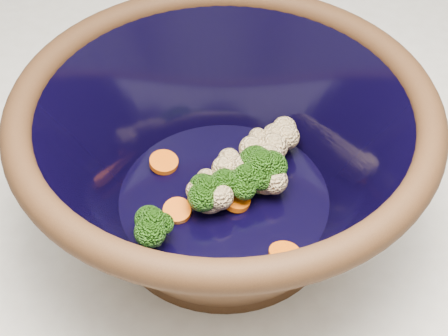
# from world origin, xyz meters

# --- Properties ---
(mixing_bowl) EXTENTS (0.37, 0.37, 0.16)m
(mixing_bowl) POSITION_xyz_m (-0.11, 0.04, 0.99)
(mixing_bowl) COLOR black
(mixing_bowl) RESTS_ON counter
(vegetable_pile) EXTENTS (0.17, 0.17, 0.05)m
(vegetable_pile) POSITION_xyz_m (-0.11, 0.04, 0.96)
(vegetable_pile) COLOR #608442
(vegetable_pile) RESTS_ON mixing_bowl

